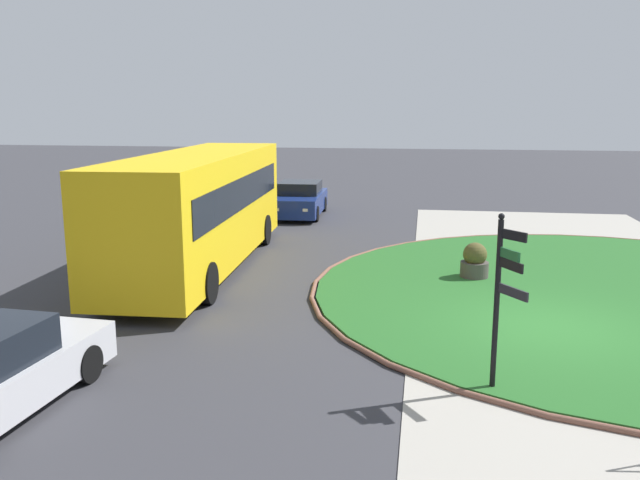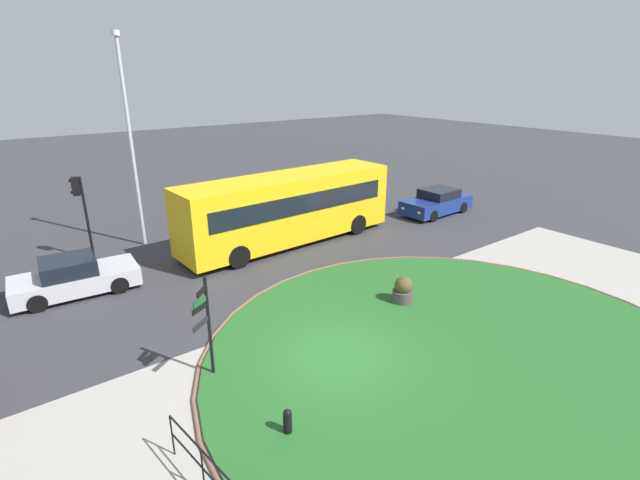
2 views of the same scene
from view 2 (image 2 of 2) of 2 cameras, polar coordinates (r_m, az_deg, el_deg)
The scene contains 12 objects.
ground at distance 13.63m, azimuth 2.23°, elevation -14.46°, with size 120.00×120.00×0.00m, color #333338.
sidewalk_paving at distance 12.68m, azimuth 6.95°, elevation -17.58°, with size 32.00×8.84×0.02m, color #9E998E.
grass_island at distance 14.20m, azimuth 17.46°, elevation -13.70°, with size 14.86×14.86×0.10m, color #235B23.
grass_kerb_ring at distance 14.19m, azimuth 17.46°, elevation -13.68°, with size 15.17×15.17×0.11m, color brown.
signpost_directional at distance 12.32m, azimuth -13.93°, elevation -9.78°, with size 0.62×0.44×2.95m.
bollard_foreground at distance 11.08m, azimuth -4.05°, elevation -21.64°, with size 0.20×0.20×0.70m.
bus_yellow at distance 21.70m, azimuth -3.95°, elevation 4.07°, with size 10.81×2.97×3.28m.
car_far_lane at distance 19.21m, azimuth -28.21°, elevation -4.11°, with size 4.39×2.18×1.40m.
car_trailing at distance 27.47m, azimuth 14.29°, elevation 4.56°, with size 4.51×2.08×1.44m.
traffic_light_near at distance 21.75m, azimuth -27.67°, elevation 4.43°, with size 0.48×0.32×3.69m.
lamppost_tall at distance 22.34m, azimuth -22.48°, elevation 11.54°, with size 0.32×0.32×9.37m.
planter_near_signpost at distance 16.53m, azimuth 10.28°, elevation -6.31°, with size 0.75×0.75×1.03m.
Camera 2 is at (-7.14, -8.67, 7.72)m, focal length 25.76 mm.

